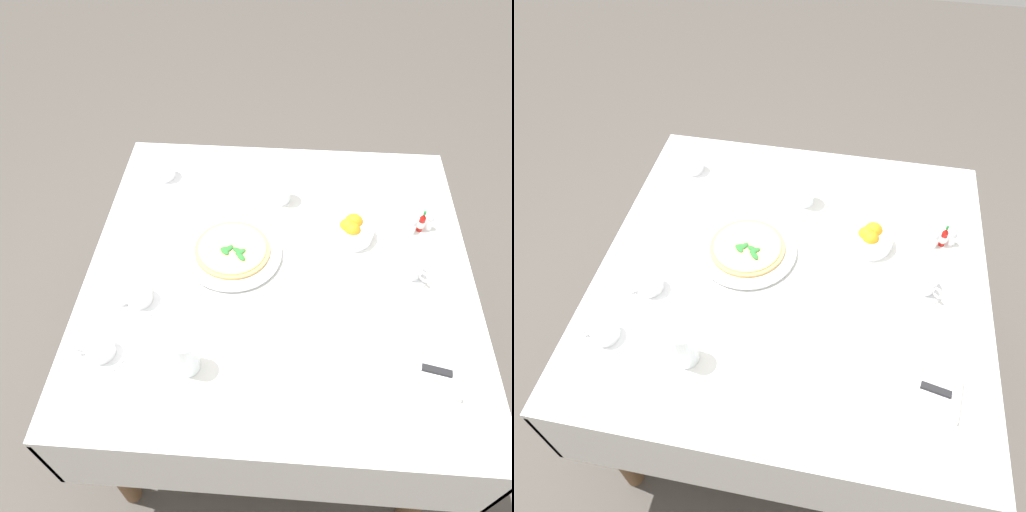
% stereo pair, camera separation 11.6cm
% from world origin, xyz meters
% --- Properties ---
extents(ground_plane, '(8.00, 8.00, 0.00)m').
position_xyz_m(ground_plane, '(0.00, 0.00, 0.00)').
color(ground_plane, '#4C4742').
extents(dining_table, '(1.16, 1.16, 0.76)m').
position_xyz_m(dining_table, '(0.00, 0.00, 0.63)').
color(dining_table, white).
rests_on(dining_table, ground_plane).
extents(pizza_plate, '(0.31, 0.31, 0.02)m').
position_xyz_m(pizza_plate, '(0.15, -0.04, 0.77)').
color(pizza_plate, white).
rests_on(pizza_plate, dining_table).
extents(pizza, '(0.23, 0.23, 0.02)m').
position_xyz_m(pizza, '(0.15, -0.04, 0.78)').
color(pizza, '#DBAD60').
rests_on(pizza, pizza_plate).
extents(coffee_cup_right_edge, '(0.13, 0.13, 0.06)m').
position_xyz_m(coffee_cup_right_edge, '(-0.38, 0.00, 0.78)').
color(coffee_cup_right_edge, white).
rests_on(coffee_cup_right_edge, dining_table).
extents(coffee_cup_left_edge, '(0.13, 0.13, 0.07)m').
position_xyz_m(coffee_cup_left_edge, '(0.40, 0.16, 0.79)').
color(coffee_cup_left_edge, white).
rests_on(coffee_cup_left_edge, dining_table).
extents(coffee_cup_back_corner, '(0.13, 0.13, 0.06)m').
position_xyz_m(coffee_cup_back_corner, '(0.46, 0.33, 0.78)').
color(coffee_cup_back_corner, white).
rests_on(coffee_cup_back_corner, dining_table).
extents(coffee_cup_near_right, '(0.13, 0.13, 0.07)m').
position_xyz_m(coffee_cup_near_right, '(0.43, -0.38, 0.79)').
color(coffee_cup_near_right, white).
rests_on(coffee_cup_near_right, dining_table).
extents(water_glass_far_left, '(0.07, 0.07, 0.10)m').
position_xyz_m(water_glass_far_left, '(0.01, -0.30, 0.80)').
color(water_glass_far_left, white).
rests_on(water_glass_far_left, dining_table).
extents(water_glass_center_back, '(0.07, 0.07, 0.13)m').
position_xyz_m(water_glass_center_back, '(0.22, 0.35, 0.81)').
color(water_glass_center_back, white).
rests_on(water_glass_center_back, dining_table).
extents(napkin_folded, '(0.24, 0.16, 0.02)m').
position_xyz_m(napkin_folded, '(-0.36, 0.32, 0.77)').
color(napkin_folded, white).
rests_on(napkin_folded, dining_table).
extents(dinner_knife, '(0.19, 0.06, 0.01)m').
position_xyz_m(dinner_knife, '(-0.36, 0.32, 0.78)').
color(dinner_knife, silver).
rests_on(dinner_knife, napkin_folded).
extents(citrus_bowl, '(0.15, 0.15, 0.07)m').
position_xyz_m(citrus_bowl, '(-0.22, -0.15, 0.79)').
color(citrus_bowl, white).
rests_on(citrus_bowl, dining_table).
extents(hot_sauce_bottle, '(0.02, 0.02, 0.08)m').
position_xyz_m(hot_sauce_bottle, '(-0.44, -0.18, 0.79)').
color(hot_sauce_bottle, '#B7140F').
rests_on(hot_sauce_bottle, dining_table).
extents(salt_shaker, '(0.03, 0.03, 0.06)m').
position_xyz_m(salt_shaker, '(-0.42, -0.17, 0.78)').
color(salt_shaker, white).
rests_on(salt_shaker, dining_table).
extents(pepper_shaker, '(0.03, 0.03, 0.06)m').
position_xyz_m(pepper_shaker, '(-0.47, -0.19, 0.78)').
color(pepper_shaker, white).
rests_on(pepper_shaker, dining_table).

